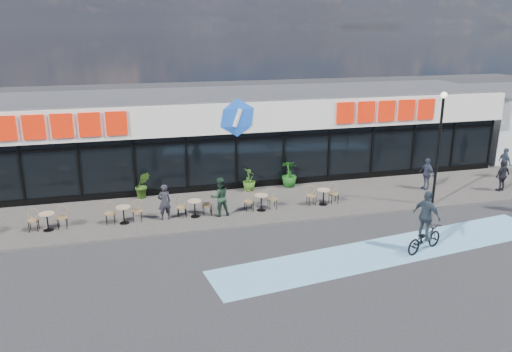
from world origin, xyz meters
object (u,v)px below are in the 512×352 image
Objects in this scene: potted_plant_left at (143,185)px; pedestrian_a at (427,174)px; patron_right at (220,197)px; potted_plant_right at (249,179)px; patron_left at (164,202)px; pedestrian_b at (505,163)px; lamp_post at (439,139)px; pedestrian_c at (503,176)px; potted_plant_mid at (289,174)px; cyclist_a at (425,229)px.

pedestrian_a is (13.96, -2.26, 0.17)m from potted_plant_left.
potted_plant_left is 4.54m from patron_right.
potted_plant_right is (5.22, -0.22, -0.06)m from potted_plant_left.
pedestrian_b reaches higher than patron_left.
lamp_post is at bearing 162.49° from patron_left.
lamp_post is at bearing -34.40° from pedestrian_a.
patron_left is 16.68m from pedestrian_c.
potted_plant_right is 0.72× the size of pedestrian_a.
pedestrian_a is at bearing 64.88° from lamp_post.
pedestrian_c is at bearing 142.14° from pedestrian_b.
lamp_post is 3.21× the size of pedestrian_a.
patron_right is at bearing -124.18° from potted_plant_right.
potted_plant_mid is 0.84× the size of pedestrian_b.
pedestrian_a is 1.02× the size of pedestrian_c.
potted_plant_left is 3.22m from patron_left.
potted_plant_left is (-12.95, 4.41, -2.45)m from lamp_post.
pedestrian_a is at bearing -9.19° from potted_plant_left.
pedestrian_c is (3.50, -1.24, -0.01)m from pedestrian_a.
lamp_post is at bearing -18.80° from potted_plant_left.
lamp_post is 13.90m from potted_plant_left.
lamp_post is 3.80× the size of potted_plant_mid.
lamp_post is at bearing 164.07° from patron_right.
potted_plant_right is at bearing -133.54° from patron_right.
pedestrian_c is (14.32, -0.22, -0.07)m from patron_right.
pedestrian_c is (12.24, -3.28, 0.21)m from potted_plant_right.
pedestrian_c is (10.08, -3.40, 0.11)m from potted_plant_mid.
patron_left is at bearing 173.96° from lamp_post.
patron_left reaches higher than potted_plant_right.
potted_plant_right is (-2.16, -0.13, -0.10)m from potted_plant_mid.
patron_left is at bearing 99.53° from pedestrian_b.
pedestrian_a is at bearing 56.69° from cyclist_a.
pedestrian_b is at bearing -145.03° from pedestrian_c.
potted_plant_right is 0.72× the size of pedestrian_b.
potted_plant_left is 5.22m from potted_plant_right.
potted_plant_mid is 1.17× the size of potted_plant_right.
patron_left is at bearing -95.53° from pedestrian_a.
pedestrian_a is (1.01, 2.15, -2.28)m from lamp_post.
potted_plant_left is 19.36m from pedestrian_b.
cyclist_a reaches higher than patron_left.
patron_right is 1.07× the size of pedestrian_a.
potted_plant_right is at bearing -112.43° from pedestrian_a.
pedestrian_a reaches higher than potted_plant_left.
pedestrian_c reaches higher than potted_plant_left.
patron_right is (2.36, -0.16, 0.08)m from patron_left.
lamp_post is 12.45m from patron_left.
cyclist_a is at bearing 137.62° from patron_left.
pedestrian_b is (14.09, -1.25, 0.23)m from potted_plant_right.
pedestrian_b is 11.83m from cyclist_a.
patron_right is at bearing -143.07° from potted_plant_mid.
pedestrian_c reaches higher than potted_plant_right.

